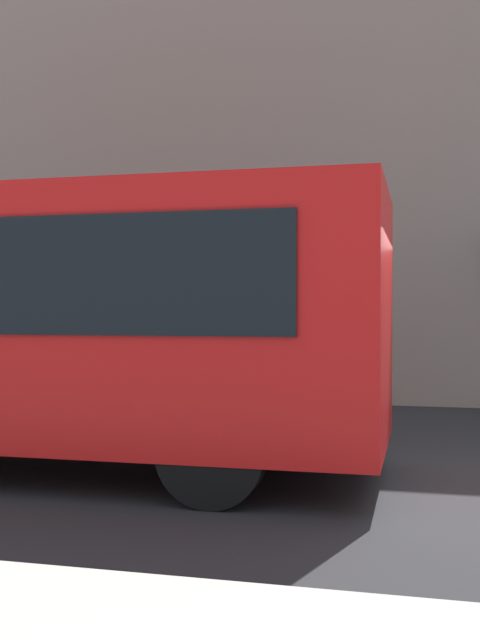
# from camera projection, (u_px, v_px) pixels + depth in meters

# --- Properties ---
(ground_plane) EXTENTS (60.00, 60.00, 0.00)m
(ground_plane) POSITION_uv_depth(u_px,v_px,m) (428.00, 485.00, 7.65)
(ground_plane) COLOR #232326
(building_facade_far) EXTENTS (28.00, 1.55, 12.00)m
(building_facade_far) POSITION_uv_depth(u_px,v_px,m) (427.00, 87.00, 14.17)
(building_facade_far) COLOR gray
(building_facade_far) RESTS_ON ground_plane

